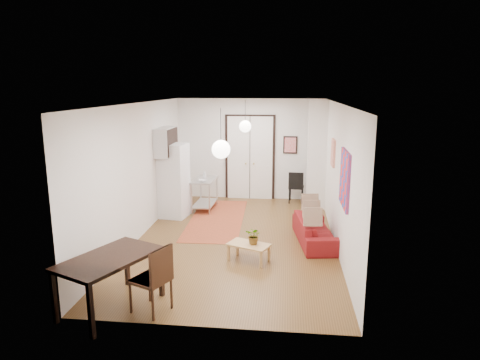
# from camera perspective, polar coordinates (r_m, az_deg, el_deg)

# --- Properties ---
(floor) EXTENTS (7.00, 7.00, 0.00)m
(floor) POSITION_cam_1_polar(r_m,az_deg,el_deg) (9.37, -0.54, -7.83)
(floor) COLOR brown
(floor) RESTS_ON ground
(ceiling) EXTENTS (4.20, 7.00, 0.02)m
(ceiling) POSITION_cam_1_polar(r_m,az_deg,el_deg) (8.79, -0.58, 10.19)
(ceiling) COLOR white
(ceiling) RESTS_ON wall_back
(wall_back) EXTENTS (4.20, 0.02, 2.90)m
(wall_back) POSITION_cam_1_polar(r_m,az_deg,el_deg) (12.40, 1.36, 4.11)
(wall_back) COLOR white
(wall_back) RESTS_ON floor
(wall_front) EXTENTS (4.20, 0.02, 2.90)m
(wall_front) POSITION_cam_1_polar(r_m,az_deg,el_deg) (5.62, -4.81, -6.23)
(wall_front) COLOR white
(wall_front) RESTS_ON floor
(wall_left) EXTENTS (0.02, 7.00, 2.90)m
(wall_left) POSITION_cam_1_polar(r_m,az_deg,el_deg) (9.44, -13.31, 1.14)
(wall_left) COLOR white
(wall_left) RESTS_ON floor
(wall_right) EXTENTS (0.02, 7.00, 2.90)m
(wall_right) POSITION_cam_1_polar(r_m,az_deg,el_deg) (8.97, 12.89, 0.58)
(wall_right) COLOR white
(wall_right) RESTS_ON floor
(double_doors) EXTENTS (1.44, 0.06, 2.50)m
(double_doors) POSITION_cam_1_polar(r_m,az_deg,el_deg) (12.39, 1.34, 2.94)
(double_doors) COLOR white
(double_doors) RESTS_ON wall_back
(stub_partition) EXTENTS (0.50, 0.10, 2.90)m
(stub_partition) POSITION_cam_1_polar(r_m,az_deg,el_deg) (11.44, 10.23, 3.22)
(stub_partition) COLOR white
(stub_partition) RESTS_ON floor
(wall_cabinet) EXTENTS (0.35, 1.00, 0.70)m
(wall_cabinet) POSITION_cam_1_polar(r_m,az_deg,el_deg) (10.73, -9.87, 5.05)
(wall_cabinet) COLOR silver
(wall_cabinet) RESTS_ON wall_left
(painting_popart) EXTENTS (0.05, 1.00, 1.00)m
(painting_popart) POSITION_cam_1_polar(r_m,az_deg,el_deg) (7.71, 13.80, 0.14)
(painting_popart) COLOR red
(painting_popart) RESTS_ON wall_right
(painting_abstract) EXTENTS (0.05, 0.50, 0.60)m
(painting_abstract) POSITION_cam_1_polar(r_m,az_deg,el_deg) (9.69, 12.32, 3.57)
(painting_abstract) COLOR #F6E6CD
(painting_abstract) RESTS_ON wall_right
(poster_back) EXTENTS (0.40, 0.03, 0.50)m
(poster_back) POSITION_cam_1_polar(r_m,az_deg,el_deg) (12.30, 6.71, 4.67)
(poster_back) COLOR red
(poster_back) RESTS_ON wall_back
(print_left) EXTENTS (0.03, 0.44, 0.54)m
(print_left) POSITION_cam_1_polar(r_m,az_deg,el_deg) (11.24, -9.92, 5.64)
(print_left) COLOR #9D6241
(print_left) RESTS_ON wall_left
(pendant_back) EXTENTS (0.30, 0.30, 0.80)m
(pendant_back) POSITION_cam_1_polar(r_m,az_deg,el_deg) (10.82, 0.70, 7.17)
(pendant_back) COLOR white
(pendant_back) RESTS_ON ceiling
(pendant_front) EXTENTS (0.30, 0.30, 0.80)m
(pendant_front) POSITION_cam_1_polar(r_m,az_deg,el_deg) (6.88, -2.55, 4.11)
(pendant_front) COLOR white
(pendant_front) RESTS_ON ceiling
(kilim_rug) EXTENTS (1.39, 3.48, 0.01)m
(kilim_rug) POSITION_cam_1_polar(r_m,az_deg,el_deg) (10.71, -3.08, -5.20)
(kilim_rug) COLOR #AF452B
(kilim_rug) RESTS_ON floor
(sofa) EXTENTS (0.95, 1.88, 0.52)m
(sofa) POSITION_cam_1_polar(r_m,az_deg,el_deg) (9.22, 10.01, -6.64)
(sofa) COLOR maroon
(sofa) RESTS_ON floor
(coffee_table) EXTENTS (0.88, 0.69, 0.34)m
(coffee_table) POSITION_cam_1_polar(r_m,az_deg,el_deg) (8.13, 1.18, -8.82)
(coffee_table) COLOR tan
(coffee_table) RESTS_ON floor
(potted_plant) EXTENTS (0.38, 0.36, 0.33)m
(potted_plant) POSITION_cam_1_polar(r_m,az_deg,el_deg) (8.05, 1.90, -7.44)
(potted_plant) COLOR #3B6D31
(potted_plant) RESTS_ON coffee_table
(kitchen_counter) EXTENTS (0.58, 1.10, 0.83)m
(kitchen_counter) POSITION_cam_1_polar(r_m,az_deg,el_deg) (11.43, -4.73, -1.37)
(kitchen_counter) COLOR silver
(kitchen_counter) RESTS_ON floor
(bowl) EXTENTS (0.20, 0.20, 0.05)m
(bowl) POSITION_cam_1_polar(r_m,az_deg,el_deg) (11.07, -5.06, -0.07)
(bowl) COLOR silver
(bowl) RESTS_ON kitchen_counter
(soap_bottle) EXTENTS (0.08, 0.08, 0.17)m
(soap_bottle) POSITION_cam_1_polar(r_m,az_deg,el_deg) (11.60, -4.78, 0.82)
(soap_bottle) COLOR teal
(soap_bottle) RESTS_ON kitchen_counter
(fridge) EXTENTS (0.74, 0.74, 1.86)m
(fridge) POSITION_cam_1_polar(r_m,az_deg,el_deg) (10.81, -8.87, -0.08)
(fridge) COLOR white
(fridge) RESTS_ON floor
(dining_table) EXTENTS (1.38, 1.70, 0.82)m
(dining_table) POSITION_cam_1_polar(r_m,az_deg,el_deg) (6.62, -17.01, -10.49)
(dining_table) COLOR black
(dining_table) RESTS_ON floor
(dining_chair_near) EXTENTS (0.64, 0.76, 1.01)m
(dining_chair_near) POSITION_cam_1_polar(r_m,az_deg,el_deg) (6.57, -11.59, -11.67)
(dining_chair_near) COLOR #341F10
(dining_chair_near) RESTS_ON floor
(dining_chair_far) EXTENTS (0.64, 0.76, 1.01)m
(dining_chair_far) POSITION_cam_1_polar(r_m,az_deg,el_deg) (6.56, -11.64, -11.73)
(dining_chair_far) COLOR #341F10
(dining_chair_far) RESTS_ON floor
(black_side_chair) EXTENTS (0.45, 0.45, 0.90)m
(black_side_chair) POSITION_cam_1_polar(r_m,az_deg,el_deg) (12.27, 7.51, -0.48)
(black_side_chair) COLOR black
(black_side_chair) RESTS_ON floor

